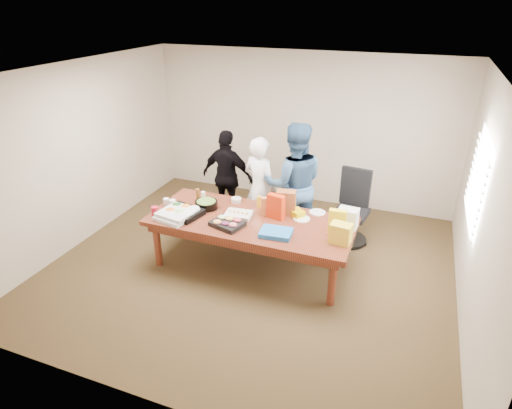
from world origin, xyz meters
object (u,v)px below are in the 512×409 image
at_px(office_chair, 351,210).
at_px(person_center, 260,188).
at_px(conference_table, 251,243).
at_px(sheet_cake, 239,215).
at_px(person_right, 294,184).
at_px(salad_bowl, 206,204).

relative_size(office_chair, person_center, 0.67).
distance_m(conference_table, sheet_cake, 0.45).
xyz_separation_m(conference_table, office_chair, (1.19, 1.17, 0.18)).
bearing_deg(person_center, conference_table, 123.04).
xyz_separation_m(person_right, sheet_cake, (-0.52, -0.92, -0.17)).
height_order(office_chair, sheet_cake, office_chair).
relative_size(person_center, salad_bowl, 5.07).
bearing_deg(person_center, office_chair, -148.10).
xyz_separation_m(sheet_cake, salad_bowl, (-0.54, 0.10, 0.02)).
distance_m(conference_table, person_right, 1.14).
relative_size(conference_table, office_chair, 2.52).
distance_m(conference_table, salad_bowl, 0.85).
xyz_separation_m(person_center, sheet_cake, (0.01, -0.88, -0.04)).
height_order(conference_table, office_chair, office_chair).
bearing_deg(person_right, conference_table, 48.99).
relative_size(sheet_cake, salad_bowl, 1.11).
distance_m(office_chair, salad_bowl, 2.21).
bearing_deg(person_center, person_right, -154.81).
xyz_separation_m(person_center, salad_bowl, (-0.53, -0.78, -0.02)).
bearing_deg(person_right, salad_bowl, 16.40).
bearing_deg(salad_bowl, office_chair, 28.98).
height_order(conference_table, person_center, person_center).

